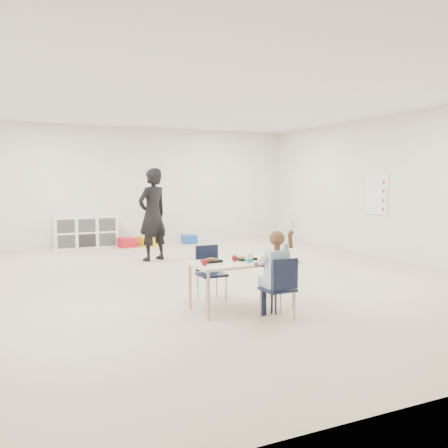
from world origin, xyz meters
name	(u,v)px	position (x,y,z in m)	size (l,w,h in m)	color
room	(205,189)	(0.00, 0.00, 1.40)	(9.00, 9.02, 2.80)	#C2B295
table	(242,284)	(-0.26, -1.80, 0.29)	(1.29, 0.69, 0.58)	beige
chair_near	(278,288)	(-0.09, -2.33, 0.35)	(0.34, 0.32, 0.70)	black
chair_far	(212,273)	(-0.44, -1.27, 0.35)	(0.34, 0.32, 0.70)	black
child	(278,270)	(-0.09, -2.33, 0.55)	(0.46, 0.46, 1.10)	#9CB3D4
lunch_tray_near	(246,259)	(-0.18, -1.75, 0.60)	(0.22, 0.16, 0.03)	black
lunch_tray_far	(212,261)	(-0.63, -1.72, 0.60)	(0.22, 0.16, 0.03)	black
milk_carton	(249,258)	(-0.23, -1.90, 0.63)	(0.07, 0.07, 0.10)	white
bread_roll	(264,258)	(-0.01, -1.90, 0.61)	(0.09, 0.09, 0.07)	tan
apple_near	(235,258)	(-0.35, -1.77, 0.62)	(0.07, 0.07, 0.07)	maroon
apple_far	(204,262)	(-0.78, -1.88, 0.62)	(0.07, 0.07, 0.07)	maroon
cubby_shelf	(86,232)	(-1.20, 4.28, 0.35)	(1.40, 0.40, 0.70)	white
rules_poster	(377,194)	(3.98, 0.60, 1.25)	(0.02, 0.60, 0.80)	white
adult	(153,215)	(-0.29, 1.96, 0.88)	(0.64, 0.42, 1.77)	black
bin_red	(126,242)	(-0.35, 3.98, 0.11)	(0.34, 0.44, 0.21)	red
bin_yellow	(148,241)	(0.15, 3.94, 0.11)	(0.35, 0.45, 0.22)	gold
bin_blue	(189,239)	(1.20, 3.98, 0.10)	(0.32, 0.41, 0.20)	#154AA3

